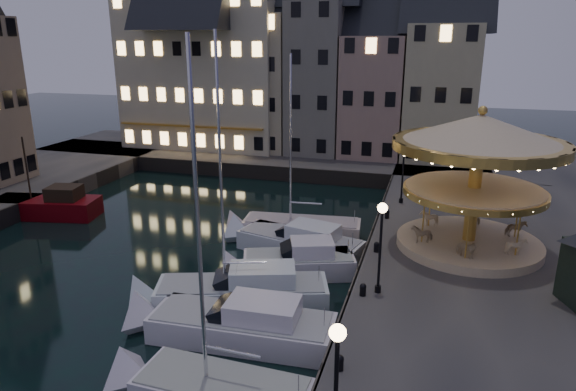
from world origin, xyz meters
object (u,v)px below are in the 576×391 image
(motorboat_d, at_px, (291,264))
(motorboat_e, at_px, (294,242))
(motorboat_b, at_px, (233,325))
(bollard_a, at_px, (340,362))
(streetlamp_b, at_px, (381,235))
(bollard_b, at_px, (363,289))
(streetlamp_c, at_px, (403,164))
(motorboat_a, at_px, (208,391))
(motorboat_f, at_px, (293,228))
(carousel, at_px, (478,157))
(bollard_c, at_px, (377,246))
(red_fishing_boat, at_px, (48,207))
(motorboat_c, at_px, (234,292))
(streetlamp_a, at_px, (336,376))
(bollard_d, at_px, (387,214))

(motorboat_d, height_order, motorboat_e, same)
(motorboat_b, bearing_deg, bollard_a, -27.82)
(streetlamp_b, bearing_deg, bollard_b, -140.19)
(streetlamp_c, xyz_separation_m, motorboat_d, (-4.93, -10.32, -3.38))
(motorboat_a, distance_m, motorboat_f, 16.09)
(carousel, bearing_deg, bollard_c, -157.05)
(motorboat_a, relative_size, red_fishing_boat, 1.53)
(bollard_b, distance_m, bollard_c, 5.00)
(motorboat_a, distance_m, motorboat_c, 6.97)
(motorboat_e, relative_size, motorboat_f, 0.76)
(bollard_b, distance_m, red_fishing_boat, 24.76)
(motorboat_b, relative_size, carousel, 1.01)
(streetlamp_b, bearing_deg, carousel, 57.77)
(streetlamp_a, bearing_deg, motorboat_e, 109.14)
(bollard_b, relative_size, carousel, 0.07)
(motorboat_d, relative_size, red_fishing_boat, 0.90)
(streetlamp_c, height_order, red_fishing_boat, red_fishing_boat)
(streetlamp_a, bearing_deg, red_fishing_boat, 143.99)
(bollard_d, distance_m, motorboat_c, 12.29)
(bollard_d, bearing_deg, streetlamp_b, -86.57)
(motorboat_c, bearing_deg, bollard_b, 1.61)
(carousel, bearing_deg, streetlamp_b, -122.23)
(motorboat_c, distance_m, motorboat_e, 6.86)
(streetlamp_b, distance_m, motorboat_a, 9.54)
(bollard_a, height_order, bollard_c, same)
(streetlamp_a, xyz_separation_m, bollard_b, (-0.60, 9.50, -2.41))
(bollard_a, xyz_separation_m, motorboat_d, (-4.33, 9.18, -0.96))
(streetlamp_b, height_order, bollard_d, streetlamp_b)
(bollard_d, distance_m, motorboat_b, 14.30)
(streetlamp_a, distance_m, bollard_d, 20.15)
(bollard_b, distance_m, motorboat_e, 8.34)
(motorboat_f, bearing_deg, motorboat_b, -86.36)
(motorboat_e, height_order, carousel, carousel)
(streetlamp_c, bearing_deg, bollard_c, -93.81)
(bollard_a, bearing_deg, bollard_d, 90.00)
(motorboat_b, height_order, motorboat_e, same)
(motorboat_b, bearing_deg, motorboat_d, 84.33)
(bollard_d, bearing_deg, motorboat_d, -122.44)
(bollard_d, height_order, red_fishing_boat, red_fishing_boat)
(streetlamp_c, relative_size, motorboat_f, 0.37)
(bollard_b, distance_m, motorboat_d, 5.77)
(streetlamp_a, relative_size, motorboat_f, 0.37)
(streetlamp_c, relative_size, motorboat_e, 0.49)
(motorboat_c, bearing_deg, carousel, 33.71)
(carousel, bearing_deg, streetlamp_c, 120.24)
(streetlamp_c, relative_size, motorboat_c, 0.35)
(bollard_d, bearing_deg, bollard_c, -90.00)
(bollard_c, relative_size, bollard_d, 1.00)
(bollard_b, xyz_separation_m, carousel, (4.69, 6.99, 4.71))
(streetlamp_a, bearing_deg, motorboat_f, 108.83)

